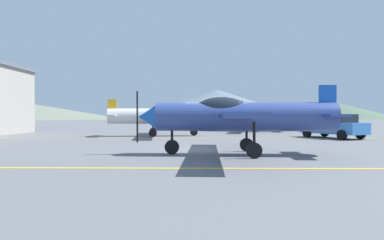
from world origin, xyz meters
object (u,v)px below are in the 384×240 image
Objects in this scene: airplane_far at (251,115)px; car_sedan at (333,126)px; airplane_mid at (160,116)px; airplane_near at (237,116)px.

airplane_far is 10.12m from car_sedan.
airplane_near is at bearing -69.21° from airplane_mid.
airplane_mid and airplane_far have the same top height.
airplane_near is 1.96× the size of car_sedan.
airplane_mid is at bearing 110.79° from airplane_near.
car_sedan is at bearing -66.59° from airplane_far.
airplane_far is 1.96× the size of car_sedan.
airplane_mid is at bearing -138.43° from airplane_far.
car_sedan is at bearing -10.14° from airplane_mid.
car_sedan is (7.66, 9.37, -0.69)m from airplane_near.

